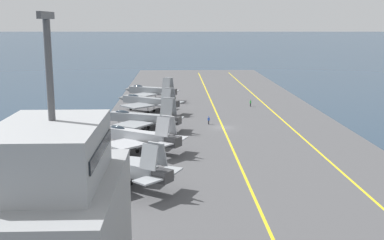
{
  "coord_description": "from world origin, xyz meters",
  "views": [
    {
      "loc": [
        -92.02,
        9.2,
        20.86
      ],
      "look_at": [
        -4.6,
        6.25,
        2.9
      ],
      "focal_mm": 45.0,
      "sensor_mm": 36.0,
      "label": 1
    }
  ],
  "objects_px": {
    "parked_jet_fourth": "(148,101)",
    "island_tower": "(54,227)",
    "parked_jet_nearest": "(119,167)",
    "parked_jet_second": "(137,136)",
    "crew_blue_vest": "(209,120)",
    "parked_jet_third": "(142,118)",
    "parked_jet_fifth": "(150,91)",
    "crew_green_vest": "(250,103)"
  },
  "relations": [
    {
      "from": "parked_jet_fourth",
      "to": "island_tower",
      "type": "height_order",
      "value": "island_tower"
    },
    {
      "from": "parked_jet_nearest",
      "to": "island_tower",
      "type": "distance_m",
      "value": 25.64
    },
    {
      "from": "parked_jet_second",
      "to": "crew_blue_vest",
      "type": "distance_m",
      "value": 23.5
    },
    {
      "from": "parked_jet_second",
      "to": "island_tower",
      "type": "height_order",
      "value": "island_tower"
    },
    {
      "from": "parked_jet_nearest",
      "to": "island_tower",
      "type": "bearing_deg",
      "value": 176.19
    },
    {
      "from": "parked_jet_second",
      "to": "parked_jet_third",
      "type": "xyz_separation_m",
      "value": [
        14.91,
        0.28,
        0.01
      ]
    },
    {
      "from": "parked_jet_second",
      "to": "parked_jet_fifth",
      "type": "relative_size",
      "value": 1.05
    },
    {
      "from": "parked_jet_fourth",
      "to": "crew_green_vest",
      "type": "height_order",
      "value": "parked_jet_fourth"
    },
    {
      "from": "parked_jet_third",
      "to": "parked_jet_second",
      "type": "bearing_deg",
      "value": -178.91
    },
    {
      "from": "crew_blue_vest",
      "to": "parked_jet_third",
      "type": "bearing_deg",
      "value": 109.73
    },
    {
      "from": "parked_jet_third",
      "to": "island_tower",
      "type": "height_order",
      "value": "island_tower"
    },
    {
      "from": "crew_blue_vest",
      "to": "parked_jet_second",
      "type": "bearing_deg",
      "value": 146.77
    },
    {
      "from": "parked_jet_fourth",
      "to": "crew_blue_vest",
      "type": "xyz_separation_m",
      "value": [
        -13.5,
        -13.01,
        -1.69
      ]
    },
    {
      "from": "parked_jet_third",
      "to": "parked_jet_fourth",
      "type": "xyz_separation_m",
      "value": [
        18.21,
        -0.13,
        0.25
      ]
    },
    {
      "from": "parked_jet_fourth",
      "to": "crew_green_vest",
      "type": "bearing_deg",
      "value": -74.26
    },
    {
      "from": "parked_jet_fourth",
      "to": "parked_jet_second",
      "type": "bearing_deg",
      "value": -179.73
    },
    {
      "from": "parked_jet_third",
      "to": "parked_jet_fourth",
      "type": "distance_m",
      "value": 18.21
    },
    {
      "from": "parked_jet_second",
      "to": "parked_jet_third",
      "type": "height_order",
      "value": "parked_jet_third"
    },
    {
      "from": "parked_jet_fifth",
      "to": "parked_jet_third",
      "type": "bearing_deg",
      "value": -179.75
    },
    {
      "from": "parked_jet_third",
      "to": "parked_jet_fourth",
      "type": "bearing_deg",
      "value": -0.4
    },
    {
      "from": "crew_green_vest",
      "to": "island_tower",
      "type": "bearing_deg",
      "value": 161.9
    },
    {
      "from": "parked_jet_second",
      "to": "parked_jet_fourth",
      "type": "height_order",
      "value": "parked_jet_second"
    },
    {
      "from": "crew_blue_vest",
      "to": "parked_jet_fourth",
      "type": "bearing_deg",
      "value": 43.95
    },
    {
      "from": "parked_jet_nearest",
      "to": "parked_jet_second",
      "type": "relative_size",
      "value": 0.97
    },
    {
      "from": "parked_jet_nearest",
      "to": "crew_green_vest",
      "type": "relative_size",
      "value": 9.06
    },
    {
      "from": "parked_jet_nearest",
      "to": "parked_jet_fifth",
      "type": "relative_size",
      "value": 1.02
    },
    {
      "from": "parked_jet_third",
      "to": "crew_blue_vest",
      "type": "bearing_deg",
      "value": -70.27
    },
    {
      "from": "crew_blue_vest",
      "to": "parked_jet_nearest",
      "type": "bearing_deg",
      "value": 159.64
    },
    {
      "from": "parked_jet_second",
      "to": "crew_blue_vest",
      "type": "height_order",
      "value": "parked_jet_second"
    },
    {
      "from": "crew_blue_vest",
      "to": "island_tower",
      "type": "bearing_deg",
      "value": 166.11
    },
    {
      "from": "parked_jet_nearest",
      "to": "parked_jet_fourth",
      "type": "distance_m",
      "value": 50.58
    },
    {
      "from": "crew_blue_vest",
      "to": "crew_green_vest",
      "type": "bearing_deg",
      "value": -29.67
    },
    {
      "from": "parked_jet_fifth",
      "to": "island_tower",
      "type": "distance_m",
      "value": 92.76
    },
    {
      "from": "parked_jet_nearest",
      "to": "parked_jet_third",
      "type": "relative_size",
      "value": 0.94
    },
    {
      "from": "parked_jet_fifth",
      "to": "crew_blue_vest",
      "type": "distance_m",
      "value": 33.07
    },
    {
      "from": "parked_jet_fifth",
      "to": "crew_blue_vest",
      "type": "relative_size",
      "value": 9.09
    },
    {
      "from": "parked_jet_nearest",
      "to": "parked_jet_fifth",
      "type": "bearing_deg",
      "value": -0.4
    },
    {
      "from": "parked_jet_fourth",
      "to": "island_tower",
      "type": "relative_size",
      "value": 0.77
    },
    {
      "from": "parked_jet_third",
      "to": "parked_jet_fourth",
      "type": "height_order",
      "value": "parked_jet_third"
    },
    {
      "from": "parked_jet_nearest",
      "to": "parked_jet_third",
      "type": "distance_m",
      "value": 32.37
    },
    {
      "from": "parked_jet_second",
      "to": "parked_jet_fourth",
      "type": "distance_m",
      "value": 33.12
    },
    {
      "from": "crew_blue_vest",
      "to": "island_tower",
      "type": "xyz_separation_m",
      "value": [
        -62.44,
        15.45,
        5.01
      ]
    }
  ]
}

